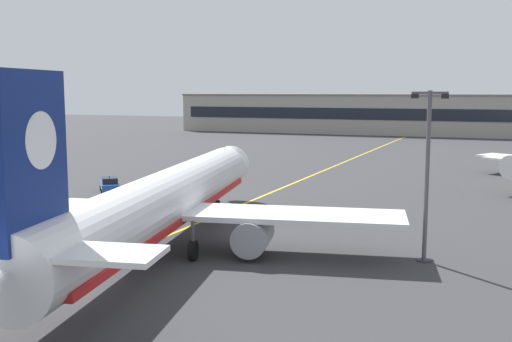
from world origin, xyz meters
TOP-DOWN VIEW (x-y plane):
  - ground_plane at (0.00, 0.00)m, footprint 400.00×400.00m
  - taxiway_centreline at (0.00, 30.00)m, footprint 6.88×179.89m
  - airliner_foreground at (1.33, 9.05)m, footprint 32.34×41.30m
  - apron_lamp_post at (18.04, 12.82)m, footprint 2.24×0.90m
  - service_car_third at (-16.02, 28.03)m, footprint 3.99×4.43m
  - terminal_building at (2.31, 126.73)m, footprint 116.97×12.40m

SIDE VIEW (x-z plane):
  - ground_plane at x=0.00m, z-range 0.00..0.00m
  - taxiway_centreline at x=0.00m, z-range 0.00..0.01m
  - service_car_third at x=-16.02m, z-range -0.13..1.66m
  - airliner_foreground at x=1.33m, z-range -2.46..9.19m
  - terminal_building at x=2.31m, z-range 0.01..9.92m
  - apron_lamp_post at x=18.04m, z-range 0.29..11.10m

